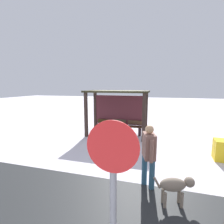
# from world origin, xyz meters

# --- Properties ---
(ground_plane) EXTENTS (60.00, 60.00, 0.00)m
(ground_plane) POSITION_xyz_m (0.00, 0.00, 0.00)
(ground_plane) COLOR silver
(bus_shelter) EXTENTS (3.16, 1.57, 2.32)m
(bus_shelter) POSITION_xyz_m (0.00, 0.23, 1.68)
(bus_shelter) COLOR #332620
(bus_shelter) RESTS_ON ground
(bench_left_inside) EXTENTS (0.77, 0.37, 0.71)m
(bench_left_inside) POSITION_xyz_m (-0.87, 0.35, 0.30)
(bench_left_inside) COLOR #413116
(bench_left_inside) RESTS_ON ground
(bench_center_inside) EXTENTS (0.77, 0.41, 0.74)m
(bench_center_inside) POSITION_xyz_m (0.00, 0.35, 0.31)
(bench_center_inside) COLOR #433D2B
(bench_center_inside) RESTS_ON ground
(bench_right_inside) EXTENTS (0.77, 0.39, 0.73)m
(bench_right_inside) POSITION_xyz_m (0.87, 0.35, 0.30)
(bench_right_inside) COLOR #4D3321
(bench_right_inside) RESTS_ON ground
(person_walking) EXTENTS (0.38, 0.67, 1.61)m
(person_walking) POSITION_xyz_m (1.91, -4.20, 0.95)
(person_walking) COLOR #875D50
(person_walking) RESTS_ON ground
(dog) EXTENTS (0.86, 0.41, 0.65)m
(dog) POSITION_xyz_m (2.52, -4.75, 0.45)
(dog) COLOR gray
(dog) RESTS_ON ground
(street_sign) EXTENTS (0.44, 0.06, 2.29)m
(street_sign) POSITION_xyz_m (1.79, -7.08, 1.43)
(street_sign) COLOR gray
(street_sign) RESTS_ON ground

